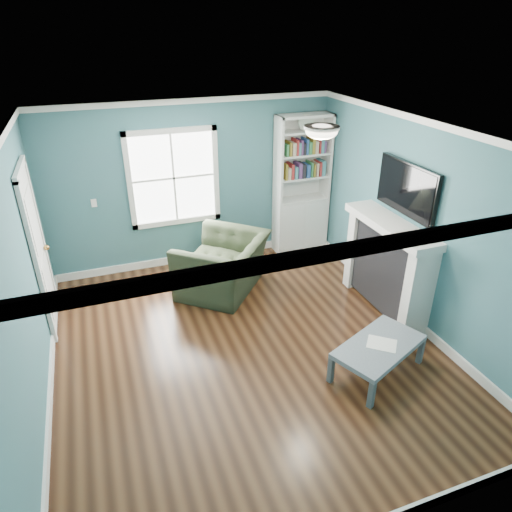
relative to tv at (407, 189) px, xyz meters
name	(u,v)px	position (x,y,z in m)	size (l,w,h in m)	color
floor	(246,347)	(-2.20, -0.20, -1.72)	(5.00, 5.00, 0.00)	black
room_walls	(245,230)	(-2.20, -0.20, -0.14)	(5.00, 5.00, 5.00)	#356E73
trim	(245,259)	(-2.20, -0.20, -0.49)	(4.50, 5.00, 2.60)	white
window	(174,178)	(-2.50, 2.29, -0.27)	(1.40, 0.06, 1.50)	white
bookshelf	(301,198)	(-0.43, 2.10, -0.80)	(0.90, 0.35, 2.31)	silver
fireplace	(387,267)	(-0.12, 0.00, -1.09)	(0.44, 1.58, 1.30)	black
tv	(407,189)	(0.00, 0.00, 0.00)	(0.06, 1.10, 0.65)	black
door	(38,249)	(-4.42, 1.20, -0.65)	(0.12, 0.98, 2.17)	silver
ceiling_fixture	(322,131)	(-1.30, -0.10, 0.82)	(0.38, 0.38, 0.15)	white
light_switch	(94,203)	(-3.70, 2.28, -0.52)	(0.08, 0.01, 0.12)	white
recliner	(223,256)	(-2.07, 1.22, -1.18)	(1.25, 0.81, 1.09)	#242E1C
coffee_table	(379,348)	(-0.95, -1.12, -1.39)	(1.21, 0.96, 0.39)	#454D53
paper_sheet	(382,344)	(-0.92, -1.12, -1.33)	(0.25, 0.32, 0.00)	white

